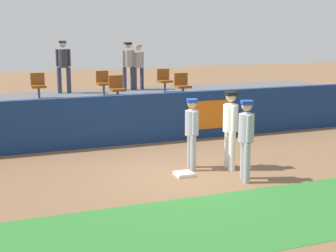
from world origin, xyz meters
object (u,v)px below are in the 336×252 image
(first_base, at_px, (184,174))
(player_coach_visitor, at_px, (246,135))
(player_runner_visitor, at_px, (192,129))
(seat_back_right, at_px, (164,79))
(seat_back_left, at_px, (38,84))
(spectator_hooded, at_px, (128,63))
(seat_front_center, at_px, (117,87))
(spectator_casual, at_px, (63,63))
(seat_front_right, at_px, (182,84))
(spectator_capped, at_px, (138,64))
(player_fielder_home, at_px, (230,125))
(seat_back_center, at_px, (103,82))

(first_base, xyz_separation_m, player_coach_visitor, (1.13, -0.86, 1.02))
(player_runner_visitor, xyz_separation_m, seat_back_right, (1.74, 6.36, 0.53))
(player_runner_visitor, height_order, seat_back_right, seat_back_right)
(seat_back_left, relative_size, spectator_hooded, 0.47)
(seat_back_right, xyz_separation_m, seat_front_center, (-2.31, -1.80, -0.00))
(player_coach_visitor, relative_size, spectator_casual, 0.98)
(seat_front_right, relative_size, spectator_capped, 0.50)
(player_runner_visitor, xyz_separation_m, seat_front_right, (1.69, 4.56, 0.53))
(seat_back_left, xyz_separation_m, seat_front_right, (4.47, -1.80, 0.00))
(first_base, relative_size, player_fielder_home, 0.21)
(player_runner_visitor, relative_size, spectator_hooded, 0.97)
(spectator_casual, bearing_deg, player_coach_visitor, 117.76)
(first_base, xyz_separation_m, seat_front_right, (2.09, 5.02, 1.49))
(seat_back_left, bearing_deg, spectator_capped, 15.51)
(player_runner_visitor, relative_size, player_coach_visitor, 0.94)
(spectator_casual, bearing_deg, seat_back_center, 151.49)
(seat_back_left, height_order, spectator_capped, spectator_capped)
(player_runner_visitor, distance_m, seat_back_right, 6.62)
(seat_back_center, distance_m, spectator_casual, 1.67)
(seat_back_left, xyz_separation_m, spectator_hooded, (3.47, 1.03, 0.56))
(spectator_capped, bearing_deg, spectator_casual, -9.61)
(player_coach_visitor, bearing_deg, seat_back_right, -170.00)
(seat_back_left, height_order, spectator_casual, spectator_casual)
(player_runner_visitor, height_order, seat_front_right, seat_front_right)
(seat_front_center, height_order, spectator_capped, spectator_capped)
(player_runner_visitor, bearing_deg, spectator_capped, -178.03)
(player_runner_visitor, relative_size, seat_back_right, 2.05)
(seat_back_right, bearing_deg, spectator_hooded, 135.52)
(spectator_capped, bearing_deg, seat_front_right, 90.58)
(first_base, xyz_separation_m, spectator_capped, (1.50, 7.90, 2.00))
(first_base, xyz_separation_m, seat_back_center, (-0.15, 6.82, 1.49))
(seat_front_center, relative_size, spectator_hooded, 0.47)
(seat_front_center, relative_size, seat_back_left, 1.00)
(player_fielder_home, height_order, seat_front_center, seat_front_center)
(seat_front_center, bearing_deg, spectator_casual, 112.65)
(player_coach_visitor, xyz_separation_m, seat_back_right, (1.01, 7.68, 0.47))
(seat_back_center, relative_size, spectator_capped, 0.50)
(player_fielder_home, height_order, player_coach_visitor, player_fielder_home)
(seat_front_center, bearing_deg, player_runner_visitor, -82.96)
(player_coach_visitor, bearing_deg, first_base, -109.68)
(player_fielder_home, distance_m, spectator_capped, 7.80)
(seat_front_right, xyz_separation_m, spectator_capped, (-0.59, 2.88, 0.51))
(first_base, bearing_deg, player_runner_visitor, 48.74)
(player_fielder_home, distance_m, player_runner_visitor, 0.94)
(first_base, relative_size, seat_back_center, 0.48)
(seat_back_right, height_order, spectator_hooded, spectator_hooded)
(spectator_hooded, bearing_deg, spectator_capped, 179.47)
(spectator_casual, bearing_deg, spectator_capped, -166.71)
(seat_front_center, distance_m, spectator_hooded, 3.15)
(player_fielder_home, relative_size, spectator_hooded, 1.06)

